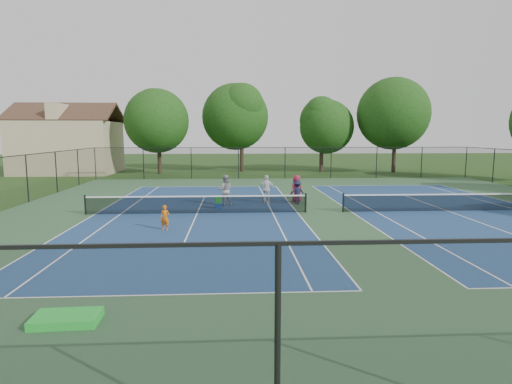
{
  "coord_description": "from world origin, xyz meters",
  "views": [
    {
      "loc": [
        -5.04,
        -23.02,
        4.32
      ],
      "look_at": [
        -3.84,
        -1.0,
        1.3
      ],
      "focal_mm": 30.0,
      "sensor_mm": 36.0,
      "label": 1
    }
  ],
  "objects": [
    {
      "name": "tree_back_b",
      "position": [
        -4.0,
        26.0,
        6.6
      ],
      "size": [
        7.6,
        7.6,
        10.03
      ],
      "color": "#2D2116",
      "rests_on": "ground"
    },
    {
      "name": "tennis_court_left",
      "position": [
        -7.0,
        0.0,
        0.1
      ],
      "size": [
        12.0,
        23.83,
        1.07
      ],
      "color": "navy",
      "rests_on": "ground"
    },
    {
      "name": "tree_back_c",
      "position": [
        5.0,
        25.0,
        5.48
      ],
      "size": [
        6.0,
        6.0,
        8.4
      ],
      "color": "#2D2116",
      "rests_on": "ground"
    },
    {
      "name": "tree_back_d",
      "position": [
        13.0,
        24.0,
        6.82
      ],
      "size": [
        7.8,
        7.8,
        10.37
      ],
      "color": "#2D2116",
      "rests_on": "ground"
    },
    {
      "name": "court_pad",
      "position": [
        0.0,
        0.0,
        0.0
      ],
      "size": [
        36.0,
        36.0,
        0.01
      ],
      "primitive_type": "cube",
      "color": "#2C4F31",
      "rests_on": "ground"
    },
    {
      "name": "ground",
      "position": [
        0.0,
        0.0,
        0.0
      ],
      "size": [
        140.0,
        140.0,
        0.0
      ],
      "primitive_type": "plane",
      "color": "#234716",
      "rests_on": "ground"
    },
    {
      "name": "tennis_court_right",
      "position": [
        7.0,
        0.0,
        0.1
      ],
      "size": [
        12.0,
        23.83,
        1.07
      ],
      "color": "navy",
      "rests_on": "ground"
    },
    {
      "name": "ball_crate",
      "position": [
        -5.9,
        1.48,
        0.16
      ],
      "size": [
        0.42,
        0.34,
        0.33
      ],
      "primitive_type": "cube",
      "rotation": [
        0.0,
        0.0,
        0.15
      ],
      "color": "navy",
      "rests_on": "ground"
    },
    {
      "name": "tree_back_a",
      "position": [
        -13.0,
        24.0,
        6.04
      ],
      "size": [
        6.8,
        6.8,
        9.15
      ],
      "color": "#2D2116",
      "rests_on": "ground"
    },
    {
      "name": "perimeter_fence",
      "position": [
        0.0,
        0.0,
        1.6
      ],
      "size": [
        36.08,
        36.08,
        3.02
      ],
      "color": "black",
      "rests_on": "ground"
    },
    {
      "name": "green_tarp",
      "position": [
        -8.88,
        -13.49,
        0.11
      ],
      "size": [
        1.51,
        0.92,
        0.2
      ],
      "primitive_type": "cube",
      "rotation": [
        0.0,
        0.0,
        0.04
      ],
      "color": "green",
      "rests_on": "ground"
    },
    {
      "name": "instructor",
      "position": [
        -5.53,
        2.61,
        0.93
      ],
      "size": [
        0.95,
        0.76,
        1.86
      ],
      "primitive_type": "imported",
      "rotation": [
        0.0,
        0.0,
        3.2
      ],
      "color": "gray",
      "rests_on": "ground"
    },
    {
      "name": "child_player",
      "position": [
        -8.11,
        -3.96,
        0.57
      ],
      "size": [
        0.45,
        0.33,
        1.14
      ],
      "primitive_type": "imported",
      "rotation": [
        0.0,
        0.0,
        -0.15
      ],
      "color": "#D05D0D",
      "rests_on": "ground"
    },
    {
      "name": "clapboard_house",
      "position": [
        -23.0,
        25.0,
        3.09
      ],
      "size": [
        10.8,
        8.1,
        7.65
      ],
      "color": "tan",
      "rests_on": "ground"
    },
    {
      "name": "bystander_b",
      "position": [
        -1.1,
        2.79,
        0.74
      ],
      "size": [
        0.98,
        0.6,
        1.47
      ],
      "primitive_type": "imported",
      "rotation": [
        0.0,
        0.0,
        3.2
      ],
      "color": "#161832",
      "rests_on": "ground"
    },
    {
      "name": "bystander_a",
      "position": [
        -2.94,
        3.34,
        0.88
      ],
      "size": [
        1.09,
        0.59,
        1.76
      ],
      "primitive_type": "imported",
      "rotation": [
        0.0,
        0.0,
        3.3
      ],
      "color": "silver",
      "rests_on": "ground"
    },
    {
      "name": "bystander_c",
      "position": [
        -1.02,
        3.57,
        0.87
      ],
      "size": [
        1.01,
        0.92,
        1.73
      ],
      "primitive_type": "imported",
      "rotation": [
        0.0,
        0.0,
        3.72
      ],
      "color": "maroon",
      "rests_on": "ground"
    },
    {
      "name": "ball_hopper",
      "position": [
        -5.9,
        1.48,
        0.52
      ],
      "size": [
        0.38,
        0.32,
        0.38
      ],
      "primitive_type": "cube",
      "rotation": [
        0.0,
        0.0,
        0.15
      ],
      "color": "#1B9B22",
      "rests_on": "ball_crate"
    }
  ]
}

